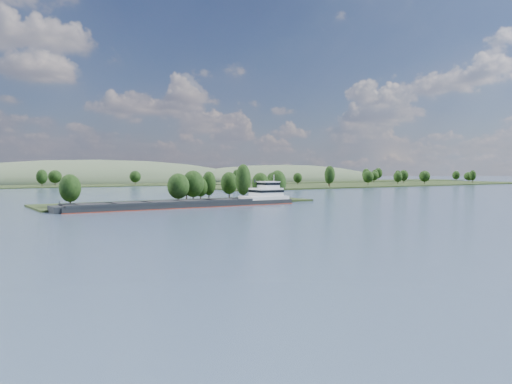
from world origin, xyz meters
TOP-DOWN VIEW (x-y plane):
  - ground at (0.00, 120.00)m, footprint 1800.00×1800.00m
  - tree_island at (5.97, 179.47)m, footprint 100.00×31.15m
  - right_bank at (231.59, 299.48)m, footprint 320.00×90.00m
  - back_shoreline at (10.56, 399.83)m, footprint 900.00×60.00m
  - hill_east at (260.00, 470.00)m, footprint 260.00×140.00m
  - hill_west at (60.00, 500.00)m, footprint 320.00×160.00m
  - cargo_barge at (-1.27, 162.16)m, footprint 81.58×10.23m

SIDE VIEW (x-z plane):
  - ground at x=0.00m, z-range 0.00..0.00m
  - hill_east at x=260.00m, z-range -18.00..18.00m
  - hill_west at x=60.00m, z-range -22.00..22.00m
  - back_shoreline at x=10.56m, z-range -6.97..8.56m
  - right_bank at x=231.59m, z-range -6.96..8.79m
  - cargo_barge at x=-1.27m, z-range -4.12..6.90m
  - tree_island at x=5.97m, z-range -3.75..11.22m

